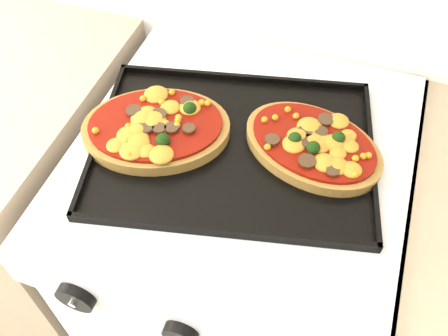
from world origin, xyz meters
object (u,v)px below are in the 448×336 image
at_px(pizza_left, 156,127).
at_px(stove, 238,265).
at_px(baking_tray, 233,146).
at_px(pizza_right, 313,144).

bearing_deg(pizza_left, stove, 11.01).
bearing_deg(stove, baking_tray, -138.24).
height_order(stove, pizza_left, pizza_left).
xyz_separation_m(pizza_left, pizza_right, (0.27, 0.05, -0.00)).
distance_m(stove, pizza_left, 0.51).
relative_size(baking_tray, pizza_right, 1.94).
bearing_deg(baking_tray, pizza_right, 2.81).
bearing_deg(pizza_left, baking_tray, 6.66).
height_order(baking_tray, pizza_left, pizza_left).
xyz_separation_m(baking_tray, pizza_left, (-0.14, -0.02, 0.02)).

